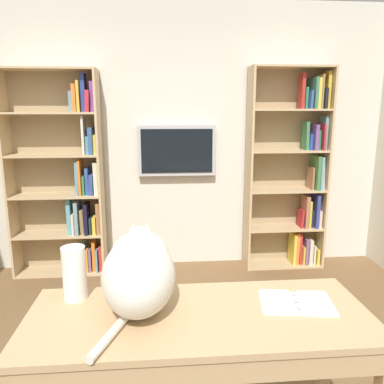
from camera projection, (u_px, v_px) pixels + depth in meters
The scene contains 8 objects.
wall_back at pixel (173, 139), 3.92m from camera, with size 4.52×0.06×2.70m, color silver.
bookshelf_left at pixel (295, 172), 3.93m from camera, with size 0.82×0.28×2.06m.
bookshelf_right at pixel (67, 180), 3.75m from camera, with size 0.90×0.28×2.02m.
wall_mounted_tv at pixel (177, 151), 3.87m from camera, with size 0.79×0.07×0.51m.
desk at pixel (200, 340), 1.68m from camera, with size 1.53×0.60×0.75m.
cat at pixel (139, 269), 1.71m from camera, with size 0.34×0.64×0.35m.
open_binder at pixel (296, 302), 1.76m from camera, with size 0.36×0.27×0.02m.
paper_towel_roll at pixel (74, 273), 1.79m from camera, with size 0.11×0.11×0.26m, color white.
Camera 1 is at (0.14, 1.72, 1.63)m, focal length 35.45 mm.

